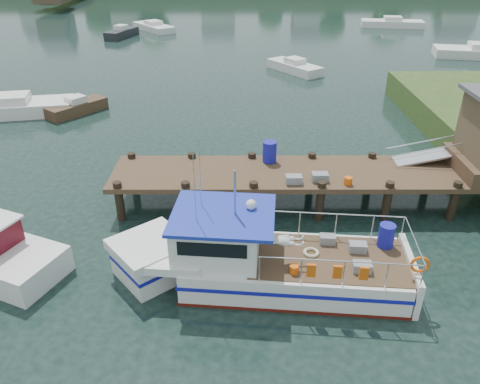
{
  "coord_description": "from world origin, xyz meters",
  "views": [
    {
      "loc": [
        -1.02,
        -16.42,
        9.51
      ],
      "look_at": [
        -1.0,
        -1.5,
        1.3
      ],
      "focal_mm": 35.0,
      "sensor_mm": 36.0,
      "label": 1
    }
  ],
  "objects_px": {
    "dock": "(436,151)",
    "moored_d": "(154,27)",
    "moored_rowboat": "(77,107)",
    "moored_far": "(392,23)",
    "moored_a": "(14,107)",
    "moored_e": "(122,33)",
    "moored_b": "(294,67)",
    "lobster_boat": "(256,260)"
  },
  "relations": [
    {
      "from": "moored_a",
      "to": "moored_d",
      "type": "xyz_separation_m",
      "value": [
        3.8,
        28.47,
        -0.06
      ]
    },
    {
      "from": "moored_b",
      "to": "lobster_boat",
      "type": "bearing_deg",
      "value": -79.3
    },
    {
      "from": "moored_a",
      "to": "moored_e",
      "type": "relative_size",
      "value": 1.47
    },
    {
      "from": "lobster_boat",
      "to": "moored_e",
      "type": "bearing_deg",
      "value": 113.22
    },
    {
      "from": "moored_b",
      "to": "moored_d",
      "type": "relative_size",
      "value": 0.78
    },
    {
      "from": "moored_a",
      "to": "moored_b",
      "type": "xyz_separation_m",
      "value": [
        17.89,
        10.08,
        -0.06
      ]
    },
    {
      "from": "moored_far",
      "to": "moored_a",
      "type": "bearing_deg",
      "value": -142.24
    },
    {
      "from": "moored_rowboat",
      "to": "moored_d",
      "type": "relative_size",
      "value": 0.57
    },
    {
      "from": "moored_e",
      "to": "lobster_boat",
      "type": "bearing_deg",
      "value": -62.84
    },
    {
      "from": "moored_b",
      "to": "moored_e",
      "type": "bearing_deg",
      "value": 158.77
    },
    {
      "from": "dock",
      "to": "moored_far",
      "type": "bearing_deg",
      "value": 75.78
    },
    {
      "from": "dock",
      "to": "moored_d",
      "type": "xyz_separation_m",
      "value": [
        -17.26,
        39.05,
        -1.84
      ]
    },
    {
      "from": "moored_rowboat",
      "to": "moored_e",
      "type": "xyz_separation_m",
      "value": [
        -2.62,
        24.21,
        0.07
      ]
    },
    {
      "from": "lobster_boat",
      "to": "moored_e",
      "type": "distance_m",
      "value": 42.0
    },
    {
      "from": "moored_b",
      "to": "moored_rowboat",
      "type": "bearing_deg",
      "value": -125.94
    },
    {
      "from": "lobster_boat",
      "to": "moored_b",
      "type": "bearing_deg",
      "value": 86.69
    },
    {
      "from": "moored_b",
      "to": "moored_e",
      "type": "relative_size",
      "value": 1.04
    },
    {
      "from": "moored_rowboat",
      "to": "moored_e",
      "type": "bearing_deg",
      "value": 74.77
    },
    {
      "from": "moored_far",
      "to": "dock",
      "type": "bearing_deg",
      "value": -110.7
    },
    {
      "from": "moored_d",
      "to": "moored_e",
      "type": "xyz_separation_m",
      "value": [
        -2.73,
        -4.04,
        0.06
      ]
    },
    {
      "from": "moored_rowboat",
      "to": "moored_e",
      "type": "distance_m",
      "value": 24.35
    },
    {
      "from": "moored_far",
      "to": "moored_d",
      "type": "distance_m",
      "value": 27.81
    },
    {
      "from": "moored_rowboat",
      "to": "moored_far",
      "type": "xyz_separation_m",
      "value": [
        27.82,
        30.47,
        0.05
      ]
    },
    {
      "from": "moored_a",
      "to": "moored_b",
      "type": "distance_m",
      "value": 20.53
    },
    {
      "from": "dock",
      "to": "moored_e",
      "type": "xyz_separation_m",
      "value": [
        -19.99,
        35.01,
        -1.78
      ]
    },
    {
      "from": "moored_rowboat",
      "to": "moored_a",
      "type": "xyz_separation_m",
      "value": [
        -3.7,
        -0.22,
        0.07
      ]
    },
    {
      "from": "moored_rowboat",
      "to": "moored_far",
      "type": "distance_m",
      "value": 41.26
    },
    {
      "from": "dock",
      "to": "moored_e",
      "type": "height_order",
      "value": "dock"
    },
    {
      "from": "dock",
      "to": "moored_b",
      "type": "height_order",
      "value": "dock"
    },
    {
      "from": "moored_far",
      "to": "moored_a",
      "type": "height_order",
      "value": "moored_a"
    },
    {
      "from": "moored_far",
      "to": "moored_e",
      "type": "distance_m",
      "value": 31.08
    },
    {
      "from": "dock",
      "to": "moored_b",
      "type": "relative_size",
      "value": 3.33
    },
    {
      "from": "moored_far",
      "to": "moored_b",
      "type": "bearing_deg",
      "value": -129.97
    },
    {
      "from": "moored_a",
      "to": "moored_far",
      "type": "bearing_deg",
      "value": 53.78
    },
    {
      "from": "moored_e",
      "to": "moored_rowboat",
      "type": "bearing_deg",
      "value": -74.63
    },
    {
      "from": "dock",
      "to": "moored_d",
      "type": "bearing_deg",
      "value": 113.84
    },
    {
      "from": "moored_d",
      "to": "moored_a",
      "type": "bearing_deg",
      "value": -104.42
    },
    {
      "from": "moored_d",
      "to": "moored_b",
      "type": "bearing_deg",
      "value": -59.36
    },
    {
      "from": "moored_rowboat",
      "to": "moored_far",
      "type": "bearing_deg",
      "value": 26.19
    },
    {
      "from": "moored_far",
      "to": "moored_e",
      "type": "bearing_deg",
      "value": -174.86
    },
    {
      "from": "moored_far",
      "to": "moored_b",
      "type": "distance_m",
      "value": 24.71
    },
    {
      "from": "moored_a",
      "to": "moored_d",
      "type": "bearing_deg",
      "value": 91.93
    }
  ]
}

